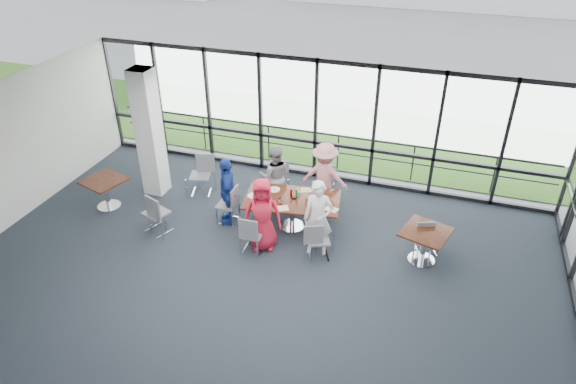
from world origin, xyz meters
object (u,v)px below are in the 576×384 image
(diner_end, at_px, (228,191))
(chair_main_nr, at_px, (319,240))
(diner_far_right, at_px, (325,177))
(chair_main_fl, at_px, (275,183))
(diner_far_left, at_px, (275,176))
(chair_main_end, at_px, (227,205))
(chair_spare_r, at_px, (428,236))
(side_table_left, at_px, (105,184))
(chair_spare_lb, at_px, (200,176))
(diner_near_right, at_px, (318,219))
(chair_main_nl, at_px, (252,234))
(main_table, at_px, (292,203))
(diner_near_left, at_px, (262,215))
(side_table_right, at_px, (425,236))
(chair_main_fr, at_px, (321,187))
(structural_column, at_px, (149,133))
(chair_spare_la, at_px, (156,213))

(diner_end, relative_size, chair_main_nr, 1.89)
(diner_far_right, distance_m, chair_main_fl, 1.29)
(diner_far_left, relative_size, chair_main_end, 1.73)
(chair_spare_r, bearing_deg, side_table_left, 162.35)
(diner_far_left, relative_size, chair_spare_lb, 1.57)
(diner_near_right, bearing_deg, chair_spare_lb, 147.33)
(diner_far_left, bearing_deg, chair_main_nl, 77.85)
(main_table, distance_m, diner_end, 1.49)
(diner_near_left, height_order, chair_spare_lb, diner_near_left)
(main_table, relative_size, diner_near_right, 1.32)
(diner_far_right, bearing_deg, chair_main_end, 33.76)
(diner_far_left, relative_size, chair_spare_r, 1.88)
(side_table_left, xyz_separation_m, side_table_right, (7.45, 0.27, 0.00))
(chair_main_nr, bearing_deg, chair_main_fr, 80.26)
(main_table, bearing_deg, diner_far_left, 122.31)
(chair_main_fl, distance_m, chair_main_end, 1.43)
(diner_near_left, bearing_deg, structural_column, 138.44)
(chair_main_fl, bearing_deg, chair_spare_r, 149.36)
(diner_far_right, relative_size, chair_main_fr, 1.78)
(main_table, bearing_deg, chair_main_end, -178.81)
(diner_end, xyz_separation_m, chair_main_fl, (0.69, 1.22, -0.33))
(structural_column, xyz_separation_m, diner_far_right, (4.24, 0.56, -0.75))
(structural_column, distance_m, chair_main_end, 2.66)
(diner_end, distance_m, chair_spare_r, 4.49)
(chair_main_nl, xyz_separation_m, chair_main_end, (-0.96, 0.87, 0.00))
(diner_near_right, bearing_deg, chair_main_end, 158.25)
(chair_main_fl, xyz_separation_m, chair_main_end, (-0.71, -1.24, -0.03))
(diner_end, xyz_separation_m, chair_main_end, (-0.02, -0.01, -0.36))
(main_table, bearing_deg, chair_main_nr, -54.05)
(diner_near_right, height_order, chair_spare_r, diner_near_right)
(diner_near_right, xyz_separation_m, diner_end, (-2.25, 0.47, -0.04))
(chair_main_nl, bearing_deg, chair_main_fr, 66.68)
(diner_far_left, distance_m, chair_main_fl, 0.36)
(diner_far_right, bearing_deg, chair_spare_r, 158.95)
(structural_column, relative_size, side_table_right, 2.87)
(side_table_left, distance_m, diner_end, 3.07)
(chair_main_fr, bearing_deg, diner_end, 24.43)
(chair_spare_la, height_order, chair_spare_r, chair_spare_la)
(diner_near_left, bearing_deg, chair_spare_la, 165.30)
(structural_column, height_order, chair_spare_r, structural_column)
(chair_main_nl, xyz_separation_m, chair_main_fl, (-0.25, 2.10, 0.03))
(chair_spare_r, bearing_deg, structural_column, 153.98)
(chair_spare_la, bearing_deg, chair_main_nr, 25.40)
(chair_main_fl, bearing_deg, chair_main_nl, 80.42)
(diner_near_left, bearing_deg, diner_far_right, 46.96)
(diner_near_right, relative_size, chair_spare_r, 2.05)
(side_table_left, relative_size, chair_spare_r, 1.32)
(chair_main_fr, height_order, chair_spare_lb, chair_spare_lb)
(chair_main_fl, xyz_separation_m, chair_spare_la, (-2.05, -2.10, 0.01))
(diner_far_left, relative_size, chair_main_fl, 1.61)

